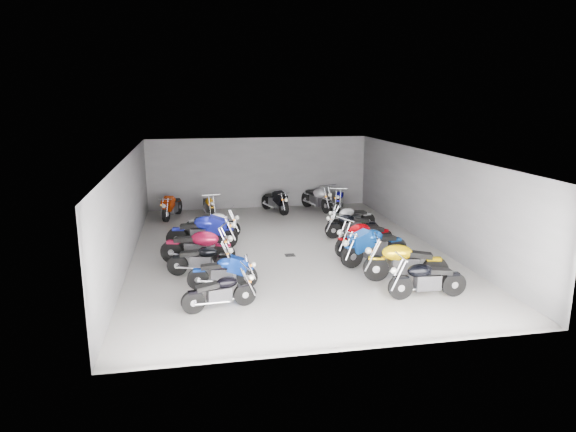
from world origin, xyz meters
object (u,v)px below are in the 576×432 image
motorcycle_left_c (202,259)px  motorcycle_left_d (198,247)px  drain_grate (290,255)px  motorcycle_left_f (213,224)px  motorcycle_back_e (317,198)px  motorcycle_left_e (203,232)px  motorcycle_left_a (220,292)px  motorcycle_back_f (340,199)px  motorcycle_right_f (351,218)px  motorcycle_right_d (364,238)px  motorcycle_right_a (427,279)px  motorcycle_left_b (223,272)px  motorcycle_right_b (405,262)px  motorcycle_right_c (374,246)px  motorcycle_back_b (209,206)px  motorcycle_back_d (275,201)px  motorcycle_back_a (172,206)px  motorcycle_right_e (352,225)px

motorcycle_left_c → motorcycle_left_d: (-0.07, 0.96, 0.10)m
drain_grate → motorcycle_left_f: size_ratio=0.16×
drain_grate → motorcycle_left_d: (-2.91, -0.40, 0.56)m
drain_grate → motorcycle_back_e: (2.47, 6.35, 0.55)m
motorcycle_left_e → motorcycle_left_c: bearing=6.5°
motorcycle_left_c → motorcycle_left_a: bearing=18.0°
motorcycle_left_a → motorcycle_back_f: bearing=137.3°
motorcycle_left_c → motorcycle_right_f: (5.72, 3.98, 0.02)m
drain_grate → motorcycle_back_e: bearing=68.8°
motorcycle_right_d → motorcycle_left_c: bearing=79.8°
motorcycle_left_c → motorcycle_right_a: 6.24m
motorcycle_left_b → motorcycle_right_b: 4.98m
drain_grate → motorcycle_left_c: bearing=-154.4°
motorcycle_right_c → motorcycle_right_f: 4.00m
motorcycle_back_b → motorcycle_back_d: size_ratio=0.95×
motorcycle_left_d → motorcycle_back_d: (3.47, 6.70, -0.06)m
drain_grate → motorcycle_back_f: 7.18m
drain_grate → motorcycle_right_c: bearing=-29.7°
motorcycle_right_c → motorcycle_back_a: (-6.25, 7.37, -0.06)m
motorcycle_right_b → motorcycle_right_e: size_ratio=1.16×
motorcycle_right_d → motorcycle_back_a: size_ratio=1.09×
drain_grate → motorcycle_right_f: bearing=42.4°
motorcycle_back_d → motorcycle_right_a: bearing=79.9°
motorcycle_left_c → motorcycle_back_e: motorcycle_back_e is taller
motorcycle_left_c → motorcycle_left_f: bearing=-177.5°
motorcycle_right_b → motorcycle_right_c: motorcycle_right_c is taller
motorcycle_left_a → motorcycle_left_c: size_ratio=0.95×
drain_grate → motorcycle_back_d: size_ratio=0.16×
motorcycle_right_e → motorcycle_right_d: bearing=-176.7°
motorcycle_back_f → motorcycle_left_e: bearing=60.7°
motorcycle_left_a → motorcycle_back_d: (3.02, 10.20, 0.06)m
motorcycle_left_f → motorcycle_back_f: size_ratio=1.05×
motorcycle_left_b → motorcycle_back_b: motorcycle_back_b is taller
motorcycle_right_d → motorcycle_back_a: motorcycle_right_d is taller
motorcycle_right_a → motorcycle_back_d: 10.66m
drain_grate → motorcycle_left_f: 3.55m
motorcycle_left_b → motorcycle_back_e: bearing=155.5°
motorcycle_left_e → motorcycle_back_d: motorcycle_left_e is taller
drain_grate → motorcycle_back_a: 7.20m
motorcycle_right_c → motorcycle_left_d: bearing=64.2°
motorcycle_right_c → motorcycle_back_a: bearing=24.6°
motorcycle_left_f → motorcycle_back_d: 4.68m
motorcycle_left_b → motorcycle_right_f: bearing=138.6°
motorcycle_left_a → motorcycle_back_a: motorcycle_back_a is taller
motorcycle_right_e → motorcycle_right_f: (0.30, 1.02, 0.01)m
motorcycle_left_c → motorcycle_back_e: bearing=155.1°
motorcycle_back_a → motorcycle_left_b: bearing=118.8°
motorcycle_left_b → motorcycle_back_e: 10.08m
motorcycle_back_b → motorcycle_back_f: bearing=173.1°
motorcycle_left_a → motorcycle_right_f: bearing=128.4°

